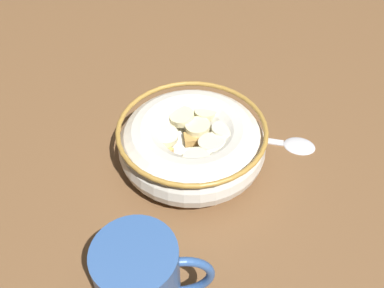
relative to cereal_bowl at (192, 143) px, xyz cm
name	(u,v)px	position (x,y,z in cm)	size (l,w,h in cm)	color
ground_plane	(192,165)	(-0.02, 0.00, -4.27)	(112.48, 112.48, 2.00)	brown
cereal_bowl	(192,143)	(0.00, 0.00, 0.00)	(18.60, 18.60, 6.04)	silver
spoon	(282,142)	(12.53, 1.79, -2.93)	(16.71, 7.33, 0.80)	silver
coffee_mug	(141,281)	(-6.49, -18.67, 1.72)	(10.64, 7.45, 9.97)	#335999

